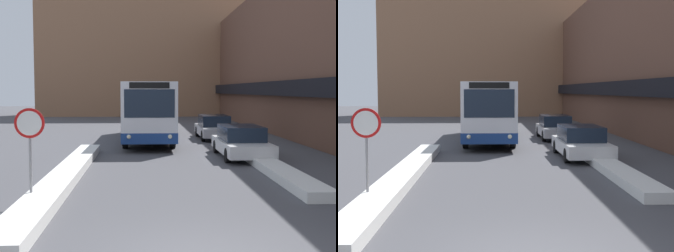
{
  "view_description": "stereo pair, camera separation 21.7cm",
  "coord_description": "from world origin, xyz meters",
  "views": [
    {
      "loc": [
        -1.05,
        -7.68,
        2.92
      ],
      "look_at": [
        -0.24,
        7.77,
        1.74
      ],
      "focal_mm": 50.0,
      "sensor_mm": 36.0,
      "label": 1
    },
    {
      "loc": [
        -0.83,
        -7.69,
        2.92
      ],
      "look_at": [
        -0.24,
        7.77,
        1.74
      ],
      "focal_mm": 50.0,
      "sensor_mm": 36.0,
      "label": 2
    }
  ],
  "objects": [
    {
      "name": "building_row_right",
      "position": [
        9.98,
        24.0,
        5.21
      ],
      "size": [
        5.5,
        60.0,
        10.46
      ],
      "color": "brown",
      "rests_on": "ground_plane"
    },
    {
      "name": "building_backdrop_far",
      "position": [
        0.0,
        48.37,
        7.28
      ],
      "size": [
        26.0,
        8.0,
        14.57
      ],
      "color": "#996B4C",
      "rests_on": "ground_plane"
    },
    {
      "name": "snow_bank_left",
      "position": [
        -3.6,
        7.45,
        0.16
      ],
      "size": [
        0.9,
        14.67,
        0.32
      ],
      "color": "silver",
      "rests_on": "ground_plane"
    },
    {
      "name": "snow_bank_right",
      "position": [
        3.6,
        8.46,
        0.15
      ],
      "size": [
        0.9,
        9.04,
        0.31
      ],
      "color": "silver",
      "rests_on": "ground_plane"
    },
    {
      "name": "city_bus",
      "position": [
        -0.78,
        19.5,
        1.81
      ],
      "size": [
        2.66,
        11.85,
        3.34
      ],
      "color": "silver",
      "rests_on": "ground_plane"
    },
    {
      "name": "parked_car_front",
      "position": [
        3.2,
        12.41,
        0.7
      ],
      "size": [
        1.94,
        4.89,
        1.39
      ],
      "color": "silver",
      "rests_on": "ground_plane"
    },
    {
      "name": "parked_car_back",
      "position": [
        3.2,
        20.29,
        0.72
      ],
      "size": [
        1.89,
        4.7,
        1.43
      ],
      "color": "#B7B7BC",
      "rests_on": "ground_plane"
    },
    {
      "name": "stop_sign",
      "position": [
        -3.93,
        4.25,
        1.8
      ],
      "size": [
        0.76,
        0.08,
        2.48
      ],
      "color": "gray",
      "rests_on": "ground_plane"
    }
  ]
}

